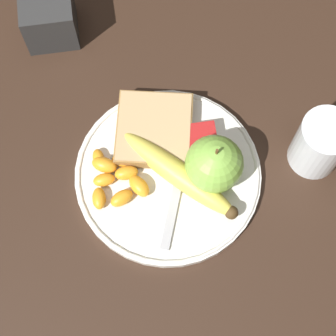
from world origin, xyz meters
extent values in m
plane|color=#332116|center=(0.00, 0.00, 0.00)|extent=(3.00, 3.00, 0.00)
cylinder|color=silver|center=(0.00, 0.00, 0.01)|extent=(0.25, 0.25, 0.01)
torus|color=silver|center=(0.00, 0.00, 0.01)|extent=(0.25, 0.25, 0.01)
cylinder|color=silver|center=(0.00, 0.20, 0.05)|extent=(0.07, 0.07, 0.09)
cylinder|color=#F4A81E|center=(0.00, 0.20, 0.04)|extent=(0.06, 0.06, 0.07)
sphere|color=#84BC47|center=(0.01, 0.06, 0.05)|extent=(0.08, 0.08, 0.08)
cylinder|color=brown|center=(0.01, 0.06, 0.09)|extent=(0.00, 0.00, 0.01)
ellipsoid|color=#E0CC4C|center=(0.01, 0.01, 0.03)|extent=(0.16, 0.15, 0.03)
sphere|color=#473319|center=(0.07, 0.07, 0.03)|extent=(0.02, 0.02, 0.02)
cube|color=olive|center=(-0.06, -0.01, 0.02)|extent=(0.13, 0.12, 0.02)
cube|color=tan|center=(-0.06, -0.01, 0.02)|extent=(0.12, 0.12, 0.02)
cube|color=#B2B2B7|center=(0.05, 0.00, 0.01)|extent=(0.11, 0.05, 0.00)
cube|color=#B2B2B7|center=(-0.03, 0.03, 0.01)|extent=(0.06, 0.04, 0.00)
cube|color=silver|center=(-0.03, 0.05, 0.02)|extent=(0.05, 0.04, 0.02)
cube|color=#B21E1E|center=(-0.03, 0.05, 0.03)|extent=(0.05, 0.04, 0.00)
ellipsoid|color=orange|center=(-0.02, -0.08, 0.02)|extent=(0.03, 0.04, 0.02)
ellipsoid|color=orange|center=(0.02, -0.04, 0.02)|extent=(0.04, 0.04, 0.02)
ellipsoid|color=orange|center=(0.03, -0.07, 0.02)|extent=(0.03, 0.04, 0.02)
ellipsoid|color=orange|center=(-0.03, -0.09, 0.02)|extent=(0.03, 0.02, 0.01)
ellipsoid|color=orange|center=(-0.03, -0.02, 0.02)|extent=(0.03, 0.02, 0.01)
ellipsoid|color=orange|center=(0.00, -0.09, 0.02)|extent=(0.02, 0.03, 0.02)
ellipsoid|color=orange|center=(0.02, -0.10, 0.02)|extent=(0.03, 0.02, 0.02)
ellipsoid|color=orange|center=(-0.02, -0.06, 0.02)|extent=(0.02, 0.03, 0.01)
ellipsoid|color=orange|center=(-0.01, -0.06, 0.02)|extent=(0.02, 0.03, 0.02)
cube|color=#2D2D2D|center=(-0.26, -0.14, 0.04)|extent=(0.07, 0.07, 0.07)
camera|label=1|loc=(0.26, -0.04, 0.73)|focal=60.00mm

